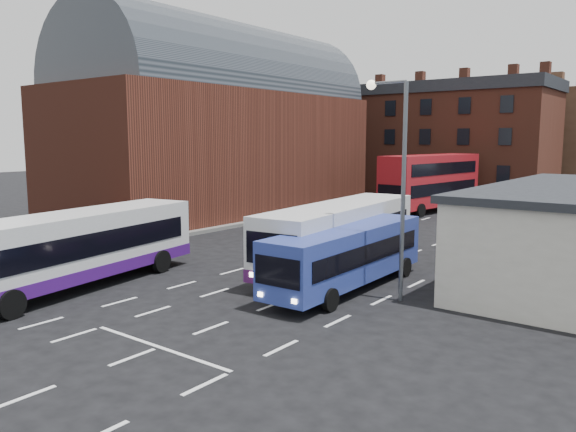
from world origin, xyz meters
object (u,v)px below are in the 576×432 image
Objects in this scene: bus_blue at (347,253)px; bus_red_double at (431,181)px; street_lamp at (397,169)px; bus_white_inbound at (340,232)px; bus_white_outbound at (77,244)px.

bus_blue is 0.78× the size of bus_red_double.
street_lamp is (2.30, -0.23, 3.61)m from bus_blue.
street_lamp is at bearing 141.02° from bus_white_inbound.
bus_white_outbound is 1.23× the size of bus_blue.
bus_white_inbound is at bearing 43.03° from bus_white_outbound.
bus_white_outbound is 11.85m from bus_white_inbound.
bus_white_outbound is at bearing 93.71° from bus_red_double.
bus_white_outbound is at bearing -150.62° from street_lamp.
street_lamp is (11.56, 6.51, 3.28)m from bus_white_outbound.
street_lamp reaches higher than bus_white_inbound.
bus_white_inbound is at bearing 146.38° from street_lamp.
street_lamp is at bearing 117.00° from bus_red_double.
bus_red_double reaches higher than bus_blue.
bus_red_double is at bearing 110.51° from street_lamp.
street_lamp is (9.95, -26.60, 2.56)m from bus_red_double.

